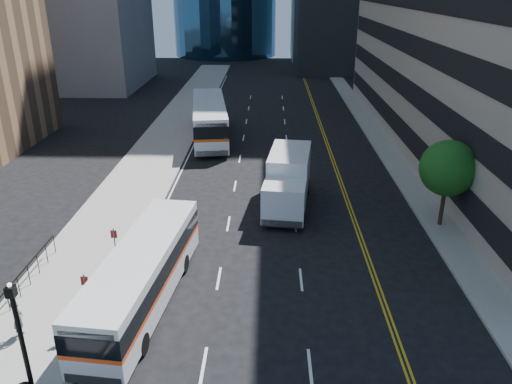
# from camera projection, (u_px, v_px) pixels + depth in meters

# --- Properties ---
(ground) EXTENTS (160.00, 160.00, 0.00)m
(ground) POSITION_uv_depth(u_px,v_px,m) (292.00, 304.00, 22.34)
(ground) COLOR black
(ground) RESTS_ON ground
(sidewalk_west) EXTENTS (5.00, 90.00, 0.15)m
(sidewalk_west) POSITION_uv_depth(u_px,v_px,m) (167.00, 140.00, 45.62)
(sidewalk_west) COLOR gray
(sidewalk_west) RESTS_ON ground
(sidewalk_east) EXTENTS (2.00, 90.00, 0.15)m
(sidewalk_east) POSITION_uv_depth(u_px,v_px,m) (381.00, 141.00, 45.14)
(sidewalk_east) COLOR gray
(sidewalk_east) RESTS_ON ground
(street_tree) EXTENTS (3.20, 3.20, 5.10)m
(street_tree) POSITION_uv_depth(u_px,v_px,m) (448.00, 168.00, 28.09)
(street_tree) COLOR #332114
(street_tree) RESTS_ON sidewalk_east
(lamp_post) EXTENTS (0.28, 0.28, 4.56)m
(lamp_post) POSITION_uv_depth(u_px,v_px,m) (21.00, 339.00, 15.97)
(lamp_post) COLOR black
(lamp_post) RESTS_ON sidewalk_west
(bus_front) EXTENTS (3.46, 10.85, 2.75)m
(bus_front) POSITION_uv_depth(u_px,v_px,m) (143.00, 274.00, 21.82)
(bus_front) COLOR silver
(bus_front) RESTS_ON ground
(bus_rear) EXTENTS (4.60, 13.28, 3.36)m
(bus_rear) POSITION_uv_depth(u_px,v_px,m) (209.00, 119.00, 45.67)
(bus_rear) COLOR silver
(bus_rear) RESTS_ON ground
(box_truck) EXTENTS (3.31, 7.43, 3.44)m
(box_truck) POSITION_uv_depth(u_px,v_px,m) (288.00, 180.00, 31.38)
(box_truck) COLOR silver
(box_truck) RESTS_ON ground
(pedestrian) EXTENTS (0.58, 0.70, 1.64)m
(pedestrian) POSITION_uv_depth(u_px,v_px,m) (18.00, 319.00, 19.78)
(pedestrian) COLOR #4F4F56
(pedestrian) RESTS_ON sidewalk_west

